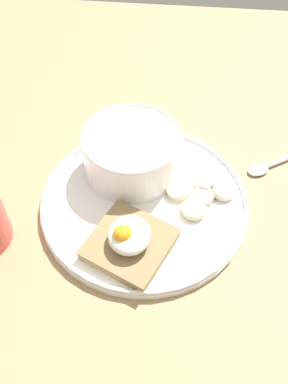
% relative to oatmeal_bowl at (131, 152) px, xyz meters
% --- Properties ---
extents(ground_plane, '(1.20, 1.20, 0.02)m').
position_rel_oatmeal_bowl_xyz_m(ground_plane, '(0.06, 0.03, -0.06)').
color(ground_plane, '#987853').
rests_on(ground_plane, ground).
extents(plate, '(0.31, 0.31, 0.02)m').
position_rel_oatmeal_bowl_xyz_m(plate, '(0.06, 0.03, -0.04)').
color(plate, white).
rests_on(plate, ground_plane).
extents(oatmeal_bowl, '(0.15, 0.15, 0.07)m').
position_rel_oatmeal_bowl_xyz_m(oatmeal_bowl, '(0.00, 0.00, 0.00)').
color(oatmeal_bowl, white).
rests_on(oatmeal_bowl, plate).
extents(toast_slice, '(0.14, 0.14, 0.02)m').
position_rel_oatmeal_bowl_xyz_m(toast_slice, '(0.14, 0.01, -0.03)').
color(toast_slice, olive).
rests_on(toast_slice, plate).
extents(poached_egg, '(0.06, 0.06, 0.04)m').
position_rel_oatmeal_bowl_xyz_m(poached_egg, '(0.15, 0.01, -0.00)').
color(poached_egg, white).
rests_on(poached_egg, toast_slice).
extents(banana_slice_front, '(0.03, 0.03, 0.01)m').
position_rel_oatmeal_bowl_xyz_m(banana_slice_front, '(0.05, 0.11, -0.03)').
color(banana_slice_front, '#F0EDC1').
rests_on(banana_slice_front, plate).
extents(banana_slice_left, '(0.04, 0.04, 0.01)m').
position_rel_oatmeal_bowl_xyz_m(banana_slice_left, '(0.02, 0.11, -0.03)').
color(banana_slice_left, '#F4E4C5').
rests_on(banana_slice_left, plate).
extents(banana_slice_back, '(0.05, 0.05, 0.02)m').
position_rel_oatmeal_bowl_xyz_m(banana_slice_back, '(0.04, 0.07, -0.03)').
color(banana_slice_back, beige).
rests_on(banana_slice_back, plate).
extents(banana_slice_right, '(0.04, 0.04, 0.01)m').
position_rel_oatmeal_bowl_xyz_m(banana_slice_right, '(0.04, 0.14, -0.03)').
color(banana_slice_right, beige).
rests_on(banana_slice_right, plate).
extents(banana_slice_inner, '(0.05, 0.05, 0.01)m').
position_rel_oatmeal_bowl_xyz_m(banana_slice_inner, '(0.08, 0.10, -0.03)').
color(banana_slice_inner, beige).
rests_on(banana_slice_inner, plate).
extents(spoon, '(0.07, 0.10, 0.01)m').
position_rel_oatmeal_bowl_xyz_m(spoon, '(-0.03, 0.22, -0.04)').
color(spoon, silver).
rests_on(spoon, ground_plane).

